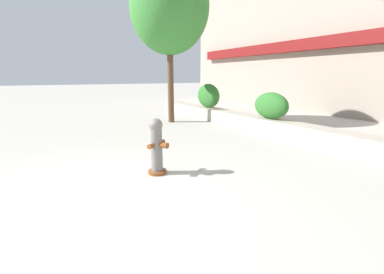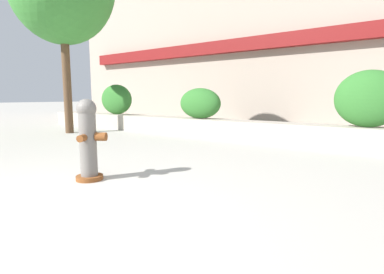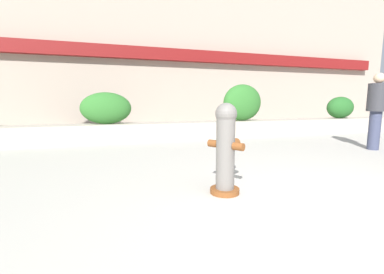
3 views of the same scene
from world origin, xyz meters
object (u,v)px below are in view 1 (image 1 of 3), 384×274
fire_hydrant (157,146)px  street_tree (169,8)px  hedge_bush_0 (208,96)px  hedge_bush_1 (271,106)px

fire_hydrant → street_tree: street_tree is taller
hedge_bush_0 → fire_hydrant: (4.92, -4.54, -0.46)m
hedge_bush_1 → street_tree: street_tree is taller
hedge_bush_0 → hedge_bush_1: hedge_bush_0 is taller
hedge_bush_0 → street_tree: (-0.13, -1.74, 3.30)m
fire_hydrant → hedge_bush_1: bearing=106.8°
hedge_bush_1 → street_tree: (-3.67, -1.74, 3.39)m
hedge_bush_0 → street_tree: size_ratio=0.24×
hedge_bush_1 → fire_hydrant: (1.37, -4.54, -0.37)m
hedge_bush_1 → fire_hydrant: size_ratio=1.21×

